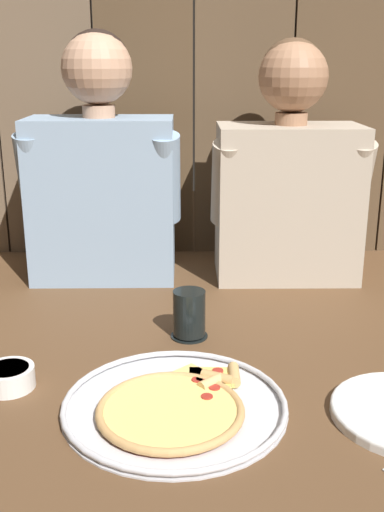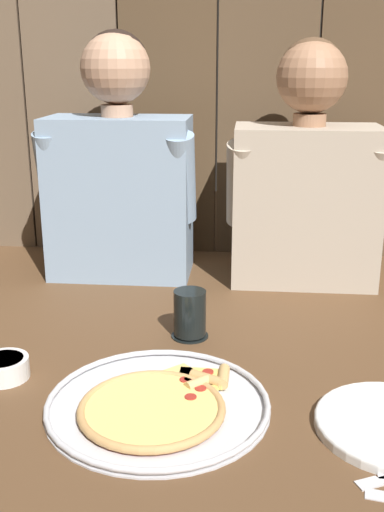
# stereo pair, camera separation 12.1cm
# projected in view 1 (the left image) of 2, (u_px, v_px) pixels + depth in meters

# --- Properties ---
(ground_plane) EXTENTS (3.20, 3.20, 0.00)m
(ground_plane) POSITION_uv_depth(u_px,v_px,m) (200.00, 362.00, 1.18)
(ground_plane) COLOR brown
(pizza_tray) EXTENTS (0.37, 0.37, 0.03)m
(pizza_tray) POSITION_uv_depth(u_px,v_px,m) (175.00, 405.00, 1.01)
(pizza_tray) COLOR silver
(pizza_tray) RESTS_ON ground
(drinking_glass) EXTENTS (0.08, 0.08, 0.10)m
(drinking_glass) POSITION_uv_depth(u_px,v_px,m) (189.00, 315.00, 1.27)
(drinking_glass) COLOR black
(drinking_glass) RESTS_ON ground
(dipping_bowl) EXTENTS (0.09, 0.09, 0.04)m
(dipping_bowl) POSITION_uv_depth(u_px,v_px,m) (9.00, 376.00, 1.08)
(dipping_bowl) COLOR white
(dipping_bowl) RESTS_ON ground
(diner_left) EXTENTS (0.40, 0.21, 0.62)m
(diner_left) POSITION_uv_depth(u_px,v_px,m) (101.00, 170.00, 1.56)
(diner_left) COLOR #849EB7
(diner_left) RESTS_ON ground
(diner_right) EXTENTS (0.40, 0.22, 0.60)m
(diner_right) POSITION_uv_depth(u_px,v_px,m) (289.00, 175.00, 1.57)
(diner_right) COLOR #B2A38E
(diner_right) RESTS_ON ground
(wooden_backdrop_wall) EXTENTS (2.19, 0.03, 1.28)m
(wooden_backdrop_wall) POSITION_uv_depth(u_px,v_px,m) (194.00, 24.00, 1.67)
(wooden_backdrop_wall) COLOR brown
(wooden_backdrop_wall) RESTS_ON ground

